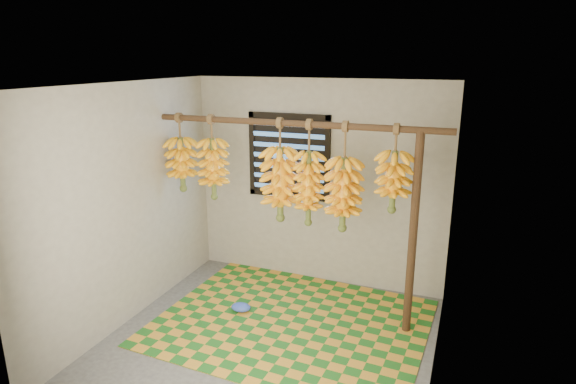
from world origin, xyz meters
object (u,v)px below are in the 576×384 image
at_px(banana_bunch_d, 309,188).
at_px(banana_bunch_f, 393,182).
at_px(banana_bunch_c, 280,184).
at_px(banana_bunch_a, 182,164).
at_px(support_post, 413,236).
at_px(banana_bunch_e, 343,194).
at_px(woven_mat, 291,322).
at_px(banana_bunch_b, 213,169).
at_px(plastic_bag, 241,307).

distance_m(banana_bunch_d, banana_bunch_f, 0.84).
relative_size(banana_bunch_c, banana_bunch_f, 1.27).
bearing_deg(banana_bunch_a, support_post, 0.00).
height_order(banana_bunch_e, banana_bunch_f, same).
bearing_deg(banana_bunch_d, banana_bunch_e, 0.00).
xyz_separation_m(woven_mat, banana_bunch_e, (0.43, 0.28, 1.33)).
xyz_separation_m(support_post, banana_bunch_e, (-0.68, 0.00, 0.34)).
xyz_separation_m(support_post, woven_mat, (-1.11, -0.28, -0.99)).
height_order(banana_bunch_a, banana_bunch_e, same).
distance_m(woven_mat, banana_bunch_b, 1.80).
bearing_deg(banana_bunch_b, plastic_bag, -32.39).
bearing_deg(banana_bunch_f, banana_bunch_c, 180.00).
bearing_deg(banana_bunch_c, support_post, -0.00).
bearing_deg(plastic_bag, banana_bunch_b, 147.61).
bearing_deg(banana_bunch_a, banana_bunch_c, 0.00).
bearing_deg(woven_mat, support_post, 13.89).
xyz_separation_m(support_post, plastic_bag, (-1.69, -0.27, -0.95)).
xyz_separation_m(plastic_bag, banana_bunch_f, (1.48, 0.27, 1.46)).
bearing_deg(banana_bunch_a, banana_bunch_d, 0.00).
height_order(woven_mat, banana_bunch_a, banana_bunch_a).
relative_size(banana_bunch_d, banana_bunch_f, 1.28).
xyz_separation_m(banana_bunch_e, banana_bunch_f, (0.47, 0.00, 0.17)).
xyz_separation_m(banana_bunch_c, banana_bunch_f, (1.13, 0.00, 0.13)).
relative_size(support_post, banana_bunch_f, 2.41).
height_order(plastic_bag, banana_bunch_c, banana_bunch_c).
bearing_deg(banana_bunch_c, banana_bunch_b, -180.00).
xyz_separation_m(plastic_bag, banana_bunch_d, (0.65, 0.27, 1.31)).
relative_size(banana_bunch_b, banana_bunch_e, 0.84).
bearing_deg(banana_bunch_d, banana_bunch_c, 180.00).
bearing_deg(banana_bunch_f, banana_bunch_e, -180.00).
relative_size(plastic_bag, banana_bunch_b, 0.24).
bearing_deg(banana_bunch_c, banana_bunch_a, -180.00).
bearing_deg(banana_bunch_e, banana_bunch_c, 180.00).
distance_m(banana_bunch_a, banana_bunch_c, 1.16).
bearing_deg(support_post, banana_bunch_c, 180.00).
height_order(banana_bunch_c, banana_bunch_d, same).
xyz_separation_m(plastic_bag, banana_bunch_b, (-0.42, 0.27, 1.42)).
relative_size(banana_bunch_a, banana_bunch_e, 0.79).
height_order(plastic_bag, banana_bunch_d, banana_bunch_d).
relative_size(plastic_bag, banana_bunch_d, 0.20).
bearing_deg(banana_bunch_d, banana_bunch_f, 0.00).
bearing_deg(banana_bunch_f, support_post, -0.00).
relative_size(banana_bunch_e, banana_bunch_f, 1.30).
height_order(support_post, banana_bunch_d, banana_bunch_d).
bearing_deg(banana_bunch_f, banana_bunch_a, -180.00).
distance_m(support_post, banana_bunch_a, 2.55).
bearing_deg(banana_bunch_c, woven_mat, -50.42).
height_order(woven_mat, banana_bunch_b, banana_bunch_b).
height_order(banana_bunch_d, banana_bunch_f, same).
relative_size(banana_bunch_a, banana_bunch_b, 0.94).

